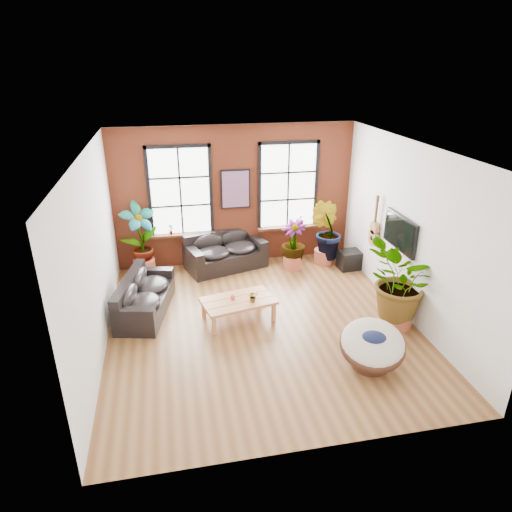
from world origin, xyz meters
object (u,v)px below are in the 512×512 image
(sofa_left, at_px, (143,297))
(papasan_chair, at_px, (372,345))
(sofa_back, at_px, (225,252))
(coffee_table, at_px, (238,302))

(sofa_left, height_order, papasan_chair, papasan_chair)
(sofa_back, bearing_deg, coffee_table, -108.65)
(coffee_table, bearing_deg, papasan_chair, -56.83)
(papasan_chair, bearing_deg, coffee_table, 153.16)
(sofa_left, relative_size, papasan_chair, 1.51)
(sofa_back, distance_m, coffee_table, 2.62)
(sofa_left, bearing_deg, coffee_table, -97.10)
(sofa_back, xyz_separation_m, sofa_left, (-1.99, -1.93, -0.05))
(sofa_left, xyz_separation_m, papasan_chair, (3.90, -2.66, 0.07))
(coffee_table, height_order, papasan_chair, papasan_chair)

